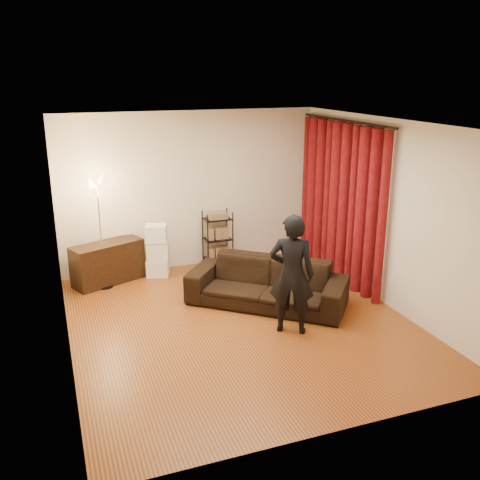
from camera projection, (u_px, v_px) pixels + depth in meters
name	position (u px, v px, depth m)	size (l,w,h in m)	color
floor	(241.00, 323.00, 7.36)	(5.00, 5.00, 0.00)	#995319
ceiling	(241.00, 124.00, 6.55)	(5.00, 5.00, 0.00)	white
wall_back	(190.00, 191.00, 9.19)	(5.00, 5.00, 0.00)	beige
wall_front	(339.00, 304.00, 4.72)	(5.00, 5.00, 0.00)	beige
wall_left	(60.00, 248.00, 6.21)	(5.00, 5.00, 0.00)	beige
wall_right	(387.00, 214.00, 7.70)	(5.00, 5.00, 0.00)	beige
curtain_rod	(345.00, 121.00, 8.30)	(0.04, 0.04, 2.65)	black
curtain	(339.00, 202.00, 8.69)	(0.22, 2.65, 2.55)	maroon
sofa	(267.00, 283.00, 7.85)	(2.29, 0.90, 0.67)	black
person	(292.00, 274.00, 6.91)	(0.59, 0.39, 1.61)	black
media_cabinet	(108.00, 263.00, 8.69)	(1.15, 0.43, 0.67)	black
storage_boxes	(157.00, 251.00, 8.92)	(0.36, 0.29, 0.90)	silver
wire_shelf	(218.00, 239.00, 9.38)	(0.45, 0.32, 1.00)	black
floor_lamp	(101.00, 234.00, 8.33)	(0.32, 0.32, 1.78)	silver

